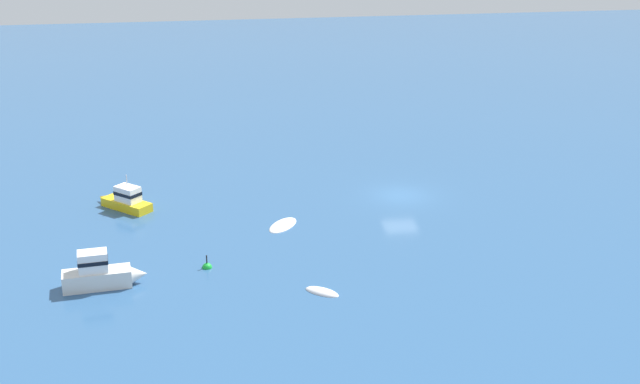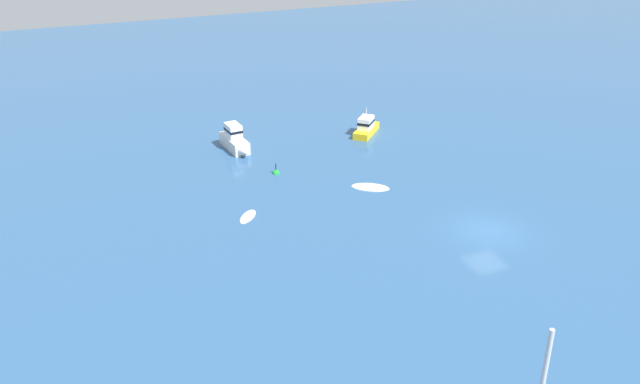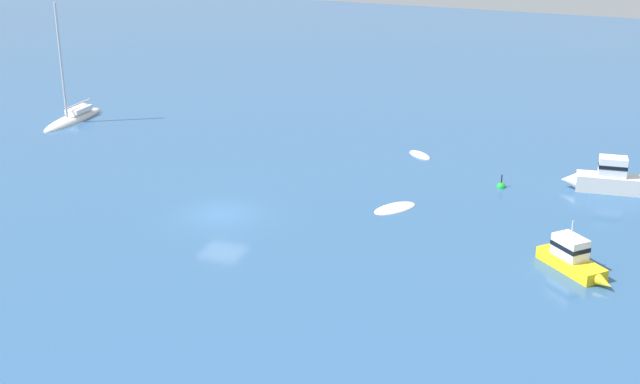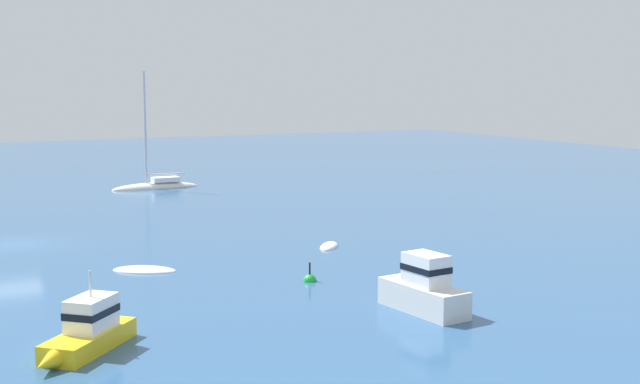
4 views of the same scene
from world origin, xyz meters
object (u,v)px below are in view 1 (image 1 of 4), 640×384
cabin_cruiser_1 (101,273)px  cabin_cruiser (126,200)px  rib (283,226)px  channel_buoy (207,268)px  dinghy (322,292)px

cabin_cruiser_1 → cabin_cruiser: bearing=80.4°
rib → channel_buoy: 7.96m
rib → cabin_cruiser: (4.78, 10.75, 0.67)m
cabin_cruiser → cabin_cruiser_1: 12.40m
rib → channel_buoy: (-5.94, 5.30, 0.01)m
cabin_cruiser_1 → rib: bearing=27.3°
channel_buoy → dinghy: bearing=-123.6°
cabin_cruiser → dinghy: size_ratio=1.86×
rib → channel_buoy: size_ratio=2.87×
cabin_cruiser → cabin_cruiser_1: size_ratio=0.84×
cabin_cruiser → cabin_cruiser_1: bearing=129.9°
dinghy → channel_buoy: bearing=-174.7°
rib → cabin_cruiser: 11.78m
cabin_cruiser → channel_buoy: size_ratio=3.67×
dinghy → channel_buoy: (4.30, 6.47, 0.01)m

